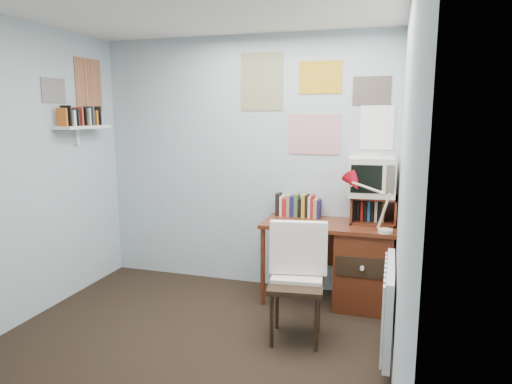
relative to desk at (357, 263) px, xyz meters
The scene contains 13 objects.
ground 1.93m from the desk, 128.37° to the right, with size 3.50×3.50×0.00m, color black.
back_wall 1.47m from the desk, 167.00° to the left, with size 3.00×0.02×2.50m, color #A5B4BD.
right_wall 1.74m from the desk, 77.48° to the right, with size 0.02×3.50×2.50m, color #A5B4BD.
desk is the anchor object (origin of this frame).
desk_chair 0.90m from the desk, 116.52° to the right, with size 0.45×0.43×0.89m, color black.
desk_lamp 0.66m from the desk, 43.40° to the right, with size 0.31×0.26×0.44m, color #AA0B1A.
tv_riser 0.51m from the desk, 42.96° to the left, with size 0.40×0.30×0.25m, color #5C2715.
crt_tv 0.81m from the desk, 57.85° to the left, with size 0.41×0.37×0.38m, color beige.
book_row 0.71m from the desk, 160.58° to the left, with size 0.60×0.14×0.22m, color #5C2715.
radiator 0.97m from the desk, 72.76° to the right, with size 0.09×0.80×0.60m, color white.
wall_shelf 2.87m from the desk, behind, with size 0.20×0.62×0.24m, color white.
posters_back 1.54m from the desk, 150.72° to the left, with size 1.20×0.01×0.90m, color white.
posters_left 3.13m from the desk, behind, with size 0.01×0.70×0.60m, color white.
Camera 1 is at (1.44, -2.60, 1.76)m, focal length 32.00 mm.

